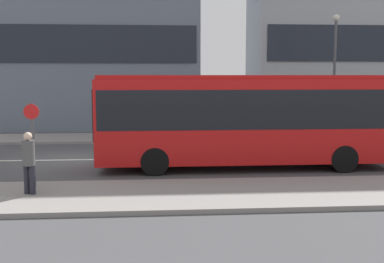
# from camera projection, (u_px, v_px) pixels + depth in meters

# --- Properties ---
(ground_plane) EXTENTS (120.00, 120.00, 0.00)m
(ground_plane) POSITION_uv_depth(u_px,v_px,m) (73.00, 160.00, 19.31)
(ground_plane) COLOR #444447
(sidewalk_near) EXTENTS (44.00, 3.50, 0.13)m
(sidewalk_near) POSITION_uv_depth(u_px,v_px,m) (35.00, 197.00, 13.12)
(sidewalk_near) COLOR gray
(sidewalk_near) RESTS_ON ground_plane
(sidewalk_far) EXTENTS (44.00, 3.50, 0.13)m
(sidewalk_far) POSITION_uv_depth(u_px,v_px,m) (92.00, 138.00, 25.49)
(sidewalk_far) COLOR gray
(sidewalk_far) RESTS_ON ground_plane
(lane_centerline) EXTENTS (41.80, 0.16, 0.01)m
(lane_centerline) POSITION_uv_depth(u_px,v_px,m) (73.00, 160.00, 19.31)
(lane_centerline) COLOR silver
(lane_centerline) RESTS_ON ground_plane
(city_bus) EXTENTS (10.67, 2.59, 3.39)m
(city_bus) POSITION_uv_depth(u_px,v_px,m) (245.00, 115.00, 17.48)
(city_bus) COLOR red
(city_bus) RESTS_ON ground_plane
(parked_car_0) EXTENTS (4.15, 1.72, 1.42)m
(parked_car_0) POSITION_uv_depth(u_px,v_px,m) (319.00, 131.00, 23.60)
(parked_car_0) COLOR #4C5156
(parked_car_0) RESTS_ON ground_plane
(pedestrian_near_stop) EXTENTS (0.34, 0.34, 1.72)m
(pedestrian_near_stop) POSITION_uv_depth(u_px,v_px,m) (29.00, 159.00, 13.14)
(pedestrian_near_stop) COLOR #23232D
(pedestrian_near_stop) RESTS_ON sidewalk_near
(bus_stop_sign) EXTENTS (0.44, 0.12, 2.48)m
(bus_stop_sign) POSITION_uv_depth(u_px,v_px,m) (33.00, 137.00, 13.98)
(bus_stop_sign) COLOR #4C4C51
(bus_stop_sign) RESTS_ON sidewalk_near
(street_lamp) EXTENTS (0.36, 0.36, 6.35)m
(street_lamp) POSITION_uv_depth(u_px,v_px,m) (335.00, 62.00, 24.86)
(street_lamp) COLOR #4C4C51
(street_lamp) RESTS_ON sidewalk_far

